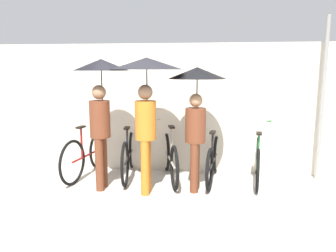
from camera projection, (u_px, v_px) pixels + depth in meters
ground_plane at (159, 210)px, 4.51m from camera, size 30.00×30.00×0.00m
back_wall at (173, 109)px, 6.12m from camera, size 11.01×0.12×2.38m
parked_bicycle_0 at (87, 154)px, 5.90m from camera, size 0.46×1.72×1.10m
parked_bicycle_1 at (129, 155)px, 5.89m from camera, size 0.44×1.79×1.02m
parked_bicycle_2 at (170, 158)px, 5.74m from camera, size 0.59×1.74×1.00m
parked_bicycle_3 at (213, 160)px, 5.67m from camera, size 0.44×1.71×1.10m
parked_bicycle_4 at (258, 161)px, 5.60m from camera, size 0.44×1.64×1.01m
pedestrian_leading at (101, 92)px, 5.14m from camera, size 0.88×0.88×2.07m
pedestrian_center at (146, 84)px, 4.95m from camera, size 1.12×1.12×2.09m
pedestrian_trailing at (197, 96)px, 5.08m from camera, size 0.91×0.91×1.95m
awning_pole at (322, 100)px, 5.55m from camera, size 0.07×0.07×2.79m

